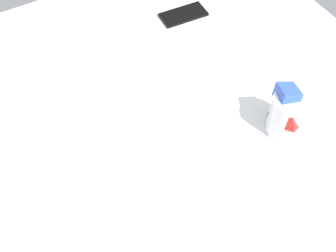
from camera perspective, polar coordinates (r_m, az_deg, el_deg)
bed_mattress at (r=103.57cm, az=4.66°, el=-14.88°), size 180.00×140.00×18.00cm
snack_cup at (r=107.28cm, az=15.10°, el=1.55°), size 10.53×9.00×13.59cm
cell_phone at (r=138.19cm, az=1.96°, el=14.07°), size 7.63×14.38×0.80cm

